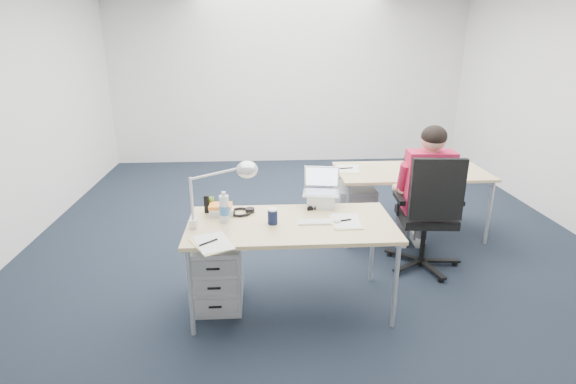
{
  "coord_description": "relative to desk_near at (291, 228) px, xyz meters",
  "views": [
    {
      "loc": [
        -0.52,
        -4.32,
        2.08
      ],
      "look_at": [
        -0.29,
        -0.73,
        0.85
      ],
      "focal_mm": 28.0,
      "sensor_mm": 36.0,
      "label": 1
    }
  ],
  "objects": [
    {
      "name": "floor",
      "position": [
        0.29,
        1.11,
        -0.68
      ],
      "size": [
        7.0,
        7.0,
        0.0
      ],
      "primitive_type": "plane",
      "color": "black",
      "rests_on": "ground"
    },
    {
      "name": "room",
      "position": [
        0.29,
        1.11,
        1.03
      ],
      "size": [
        6.02,
        7.02,
        2.8
      ],
      "color": "silver",
      "rests_on": "ground"
    },
    {
      "name": "desk_near",
      "position": [
        0.0,
        0.0,
        0.0
      ],
      "size": [
        1.6,
        0.8,
        0.73
      ],
      "color": "tan",
      "rests_on": "ground"
    },
    {
      "name": "desk_far",
      "position": [
        1.4,
        1.37,
        0.0
      ],
      "size": [
        1.6,
        0.8,
        0.73
      ],
      "color": "tan",
      "rests_on": "ground"
    },
    {
      "name": "office_chair",
      "position": [
        1.3,
        0.56,
        -0.36
      ],
      "size": [
        0.77,
        0.77,
        1.13
      ],
      "rotation": [
        0.0,
        0.0,
        -0.08
      ],
      "color": "black",
      "rests_on": "ground"
    },
    {
      "name": "seated_person",
      "position": [
        1.31,
        0.74,
        -0.01
      ],
      "size": [
        0.44,
        0.76,
        1.35
      ],
      "rotation": [
        0.0,
        0.0,
        -0.08
      ],
      "color": "#B3193B",
      "rests_on": "ground"
    },
    {
      "name": "drawer_pedestal_near",
      "position": [
        -0.6,
        0.07,
        -0.41
      ],
      "size": [
        0.4,
        0.5,
        0.55
      ],
      "primitive_type": "cube",
      "color": "#AAACAF",
      "rests_on": "ground"
    },
    {
      "name": "drawer_pedestal_far",
      "position": [
        0.8,
        1.4,
        -0.41
      ],
      "size": [
        0.4,
        0.5,
        0.55
      ],
      "primitive_type": "cube",
      "color": "#AAACAF",
      "rests_on": "ground"
    },
    {
      "name": "silver_laptop",
      "position": [
        0.28,
        0.35,
        0.21
      ],
      "size": [
        0.33,
        0.28,
        0.32
      ],
      "primitive_type": null,
      "rotation": [
        0.0,
        0.0,
        -0.16
      ],
      "color": "silver",
      "rests_on": "desk_near"
    },
    {
      "name": "wireless_keyboard",
      "position": [
        0.18,
        -0.01,
        0.05
      ],
      "size": [
        0.26,
        0.11,
        0.01
      ],
      "primitive_type": "cube",
      "rotation": [
        0.0,
        0.0,
        -0.0
      ],
      "color": "white",
      "rests_on": "desk_near"
    },
    {
      "name": "computer_mouse",
      "position": [
        0.36,
        -0.01,
        0.06
      ],
      "size": [
        0.09,
        0.11,
        0.03
      ],
      "primitive_type": "ellipsoid",
      "rotation": [
        0.0,
        0.0,
        -0.31
      ],
      "color": "white",
      "rests_on": "desk_near"
    },
    {
      "name": "headphones",
      "position": [
        -0.4,
        0.22,
        0.07
      ],
      "size": [
        0.28,
        0.24,
        0.04
      ],
      "primitive_type": null,
      "rotation": [
        0.0,
        0.0,
        0.27
      ],
      "color": "black",
      "rests_on": "desk_near"
    },
    {
      "name": "can_koozie",
      "position": [
        -0.14,
        -0.01,
        0.11
      ],
      "size": [
        0.09,
        0.09,
        0.12
      ],
      "primitive_type": "cylinder",
      "rotation": [
        0.0,
        0.0,
        -0.25
      ],
      "color": "#121938",
      "rests_on": "desk_near"
    },
    {
      "name": "water_bottle",
      "position": [
        -0.51,
        0.06,
        0.17
      ],
      "size": [
        0.09,
        0.09,
        0.24
      ],
      "primitive_type": "cylinder",
      "rotation": [
        0.0,
        0.0,
        -0.23
      ],
      "color": "silver",
      "rests_on": "desk_near"
    },
    {
      "name": "bear_figurine",
      "position": [
        -0.64,
        0.29,
        0.11
      ],
      "size": [
        0.08,
        0.07,
        0.13
      ],
      "primitive_type": null,
      "rotation": [
        0.0,
        0.0,
        -0.29
      ],
      "color": "#3B7820",
      "rests_on": "desk_near"
    },
    {
      "name": "book_stack",
      "position": [
        -0.55,
        0.2,
        0.09
      ],
      "size": [
        0.23,
        0.19,
        0.09
      ],
      "primitive_type": "cube",
      "rotation": [
        0.0,
        0.0,
        0.27
      ],
      "color": "silver",
      "rests_on": "desk_near"
    },
    {
      "name": "cordless_phone",
      "position": [
        -0.67,
        0.25,
        0.12
      ],
      "size": [
        0.04,
        0.03,
        0.15
      ],
      "primitive_type": "cube",
      "rotation": [
        0.0,
        0.0,
        -0.21
      ],
      "color": "black",
      "rests_on": "desk_near"
    },
    {
      "name": "papers_left",
      "position": [
        -0.58,
        -0.35,
        0.05
      ],
      "size": [
        0.33,
        0.38,
        0.01
      ],
      "primitive_type": "cube",
      "rotation": [
        0.0,
        0.0,
        0.41
      ],
      "color": "#E4E284",
      "rests_on": "desk_near"
    },
    {
      "name": "papers_right",
      "position": [
        0.42,
        -0.02,
        0.05
      ],
      "size": [
        0.22,
        0.31,
        0.01
      ],
      "primitive_type": "cube",
      "rotation": [
        0.0,
        0.0,
        -0.03
      ],
      "color": "#E4E284",
      "rests_on": "desk_near"
    },
    {
      "name": "sunglasses",
      "position": [
        0.21,
        0.26,
        0.06
      ],
      "size": [
        0.13,
        0.08,
        0.03
      ],
      "primitive_type": null,
      "rotation": [
        0.0,
        0.0,
        0.26
      ],
      "color": "black",
      "rests_on": "desk_near"
    },
    {
      "name": "desk_lamp",
      "position": [
        -0.58,
        -0.04,
        0.31
      ],
      "size": [
        0.5,
        0.35,
        0.53
      ],
      "primitive_type": null,
      "rotation": [
        0.0,
        0.0,
        0.43
      ],
      "color": "silver",
      "rests_on": "desk_near"
    },
    {
      "name": "dark_laptop",
      "position": [
        1.45,
        1.27,
        0.15
      ],
      "size": [
        0.29,
        0.28,
        0.21
      ],
      "primitive_type": null,
      "rotation": [
        0.0,
        0.0,
        -0.03
      ],
      "color": "black",
      "rests_on": "desk_far"
    },
    {
      "name": "far_cup",
      "position": [
        1.73,
        1.43,
        0.09
      ],
      "size": [
        0.08,
        0.08,
        0.09
      ],
      "primitive_type": "cylinder",
      "rotation": [
        0.0,
        0.0,
        -0.42
      ],
      "color": "white",
      "rests_on": "desk_far"
    },
    {
      "name": "far_papers",
      "position": [
        0.72,
        1.44,
        0.05
      ],
      "size": [
        0.28,
        0.36,
        0.01
      ],
      "primitive_type": "cube",
      "rotation": [
        0.0,
        0.0,
        -0.15
      ],
      "color": "white",
      "rests_on": "desk_far"
    }
  ]
}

